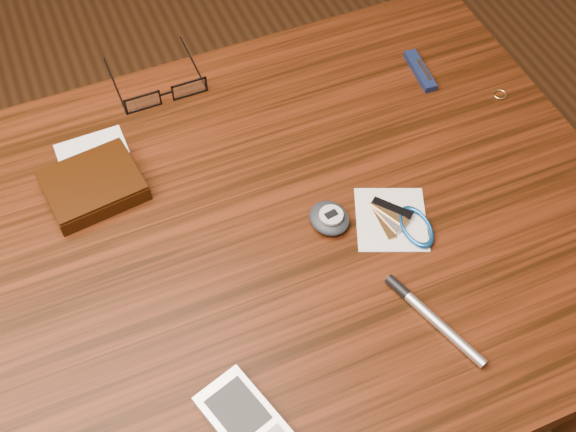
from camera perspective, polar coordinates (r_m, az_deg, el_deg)
name	(u,v)px	position (r m, az deg, el deg)	size (l,w,h in m)	color
desk	(248,281)	(1.00, -3.18, -5.12)	(1.00, 0.70, 0.75)	#391609
wallet_and_card	(93,184)	(0.99, -15.15, 2.43)	(0.13, 0.16, 0.03)	black
eyeglasses	(165,93)	(1.08, -9.70, 9.58)	(0.13, 0.13, 0.03)	black
gold_ring	(500,94)	(1.12, 16.39, 9.21)	(0.02, 0.02, 0.00)	tan
pda_phone	(246,422)	(0.80, -3.32, -15.93)	(0.09, 0.13, 0.02)	silver
pedometer	(329,218)	(0.92, 3.28, -0.16)	(0.06, 0.06, 0.02)	black
notepad_keys	(404,223)	(0.94, 9.12, -0.51)	(0.12, 0.13, 0.01)	silver
pocket_knife	(420,71)	(1.13, 10.40, 11.23)	(0.03, 0.09, 0.01)	#10183B
silver_pen	(427,313)	(0.87, 10.92, -7.54)	(0.06, 0.15, 0.01)	silver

